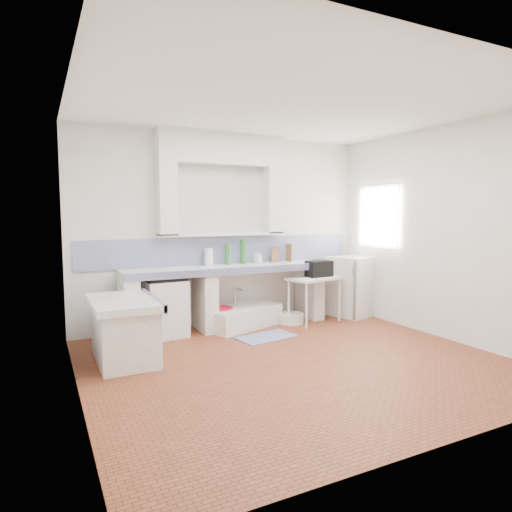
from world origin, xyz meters
name	(u,v)px	position (x,y,z in m)	size (l,w,h in m)	color
floor	(296,361)	(0.00, 0.00, 0.00)	(4.50, 4.50, 0.00)	brown
ceiling	(298,104)	(0.00, 0.00, 2.80)	(4.50, 4.50, 0.00)	white
wall_back	(226,230)	(0.00, 2.00, 1.40)	(4.50, 4.50, 0.00)	white
wall_front	(453,250)	(0.00, -2.00, 1.40)	(4.50, 4.50, 0.00)	white
wall_left	(74,242)	(-2.25, 0.00, 1.40)	(4.50, 4.50, 0.00)	white
wall_right	(443,233)	(2.25, 0.00, 1.40)	(4.50, 4.50, 0.00)	white
alcove_mass	(222,149)	(-0.10, 1.88, 2.58)	(1.90, 0.25, 0.45)	white
window_frame	(388,217)	(2.42, 1.20, 1.60)	(0.35, 0.86, 1.06)	#381E11
lace_valance	(382,192)	(2.28, 1.20, 1.98)	(0.01, 0.84, 0.24)	white
counter_slab	(228,269)	(-0.10, 1.70, 0.86)	(3.00, 0.60, 0.08)	white
counter_lip	(236,271)	(-0.10, 1.42, 0.86)	(3.00, 0.04, 0.10)	navy
counter_pier_left	(129,309)	(-1.50, 1.70, 0.41)	(0.20, 0.55, 0.82)	white
counter_pier_mid	(205,302)	(-0.45, 1.70, 0.41)	(0.20, 0.55, 0.82)	white
counter_pier_right	(310,292)	(1.30, 1.70, 0.41)	(0.20, 0.55, 0.82)	white
peninsula_top	(124,303)	(-1.70, 0.90, 0.66)	(0.70, 1.10, 0.08)	white
peninsula_base	(125,333)	(-1.70, 0.90, 0.31)	(0.60, 1.00, 0.62)	white
peninsula_lip	(153,300)	(-1.37, 0.90, 0.66)	(0.04, 1.10, 0.10)	navy
backsplash	(227,250)	(0.00, 1.99, 1.10)	(4.27, 0.03, 0.40)	navy
stove	(164,308)	(-1.04, 1.68, 0.38)	(0.54, 0.52, 0.76)	white
sink	(241,317)	(0.09, 1.66, 0.14)	(1.13, 0.61, 0.27)	white
side_table	(314,300)	(1.20, 1.41, 0.35)	(0.83, 0.46, 0.04)	white
fridge	(351,286)	(2.00, 1.54, 0.48)	(0.62, 0.62, 0.96)	white
bucket_red	(221,318)	(-0.24, 1.65, 0.16)	(0.34, 0.34, 0.32)	red
bucket_orange	(246,319)	(0.13, 1.58, 0.12)	(0.26, 0.26, 0.24)	#CD5702
bucket_blue	(266,314)	(0.49, 1.65, 0.14)	(0.30, 0.30, 0.28)	#1321D1
basin_white	(291,318)	(0.85, 1.52, 0.07)	(0.39, 0.39, 0.15)	white
water_bottle_a	(236,315)	(0.08, 1.85, 0.13)	(0.07, 0.07, 0.27)	silver
water_bottle_b	(247,314)	(0.25, 1.81, 0.14)	(0.08, 0.08, 0.29)	silver
black_bag	(319,269)	(1.28, 1.41, 0.82)	(0.39, 0.22, 0.24)	black
green_bottle_a	(227,255)	(-0.05, 1.85, 1.05)	(0.07, 0.07, 0.30)	#256B22
green_bottle_b	(243,252)	(0.21, 1.84, 1.08)	(0.08, 0.08, 0.37)	#256B22
knife_block	(275,255)	(0.75, 1.85, 1.01)	(0.11, 0.09, 0.22)	olive
cutting_board	(289,253)	(1.00, 1.85, 1.04)	(0.02, 0.20, 0.28)	olive
paper_towel	(209,257)	(-0.33, 1.85, 1.03)	(0.13, 0.13, 0.25)	white
soap_bottle	(258,257)	(0.46, 1.85, 1.00)	(0.09, 0.09, 0.20)	white
rug	(266,337)	(0.15, 1.00, 0.01)	(0.77, 0.44, 0.01)	navy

